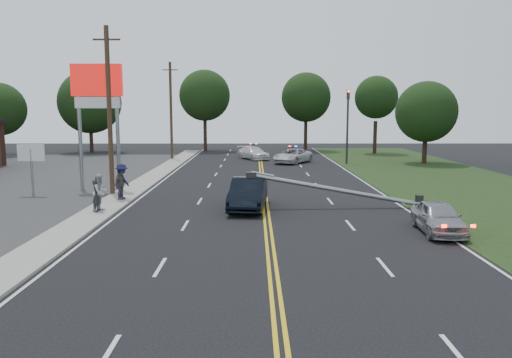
{
  "coord_description": "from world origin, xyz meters",
  "views": [
    {
      "loc": [
        -0.59,
        -17.84,
        5.12
      ],
      "look_at": [
        -0.52,
        6.92,
        1.7
      ],
      "focal_mm": 35.0,
      "sensor_mm": 36.0,
      "label": 1
    }
  ],
  "objects_px": {
    "pylon_sign": "(97,96)",
    "utility_pole_far": "(171,111)",
    "bystander_b": "(100,192)",
    "crashed_sedan": "(248,194)",
    "waiting_sedan": "(438,217)",
    "traffic_signal": "(348,120)",
    "emergency_a": "(293,156)",
    "fallen_streetlight": "(345,191)",
    "bystander_c": "(122,182)",
    "emergency_b": "(253,153)",
    "bystander_a": "(97,196)",
    "small_sign": "(31,157)",
    "bystander_d": "(120,184)",
    "utility_pole_mid": "(109,111)"
  },
  "relations": [
    {
      "from": "utility_pole_mid",
      "to": "waiting_sedan",
      "type": "xyz_separation_m",
      "value": [
        16.33,
        -9.35,
        -4.41
      ]
    },
    {
      "from": "traffic_signal",
      "to": "bystander_c",
      "type": "xyz_separation_m",
      "value": [
        -16.39,
        -19.94,
        -3.08
      ]
    },
    {
      "from": "small_sign",
      "to": "bystander_d",
      "type": "height_order",
      "value": "small_sign"
    },
    {
      "from": "crashed_sedan",
      "to": "emergency_a",
      "type": "relative_size",
      "value": 0.98
    },
    {
      "from": "traffic_signal",
      "to": "bystander_b",
      "type": "xyz_separation_m",
      "value": [
        -16.6,
        -23.26,
        -3.15
      ]
    },
    {
      "from": "waiting_sedan",
      "to": "emergency_b",
      "type": "distance_m",
      "value": 32.78
    },
    {
      "from": "fallen_streetlight",
      "to": "emergency_a",
      "type": "distance_m",
      "value": 22.69
    },
    {
      "from": "emergency_a",
      "to": "bystander_b",
      "type": "bearing_deg",
      "value": -84.85
    },
    {
      "from": "bystander_c",
      "to": "emergency_b",
      "type": "bearing_deg",
      "value": -2.7
    },
    {
      "from": "traffic_signal",
      "to": "emergency_a",
      "type": "xyz_separation_m",
      "value": [
        -5.16,
        0.67,
        -3.51
      ]
    },
    {
      "from": "bystander_a",
      "to": "bystander_c",
      "type": "height_order",
      "value": "bystander_c"
    },
    {
      "from": "bystander_c",
      "to": "bystander_d",
      "type": "distance_m",
      "value": 0.16
    },
    {
      "from": "crashed_sedan",
      "to": "utility_pole_mid",
      "type": "bearing_deg",
      "value": 157.93
    },
    {
      "from": "bystander_b",
      "to": "bystander_c",
      "type": "xyz_separation_m",
      "value": [
        0.21,
        3.32,
        0.08
      ]
    },
    {
      "from": "small_sign",
      "to": "bystander_b",
      "type": "bearing_deg",
      "value": -42.73
    },
    {
      "from": "fallen_streetlight",
      "to": "bystander_a",
      "type": "distance_m",
      "value": 12.71
    },
    {
      "from": "bystander_d",
      "to": "crashed_sedan",
      "type": "bearing_deg",
      "value": -93.2
    },
    {
      "from": "traffic_signal",
      "to": "emergency_b",
      "type": "bearing_deg",
      "value": 153.56
    },
    {
      "from": "crashed_sedan",
      "to": "waiting_sedan",
      "type": "height_order",
      "value": "crashed_sedan"
    },
    {
      "from": "crashed_sedan",
      "to": "waiting_sedan",
      "type": "bearing_deg",
      "value": -27.6
    },
    {
      "from": "traffic_signal",
      "to": "fallen_streetlight",
      "type": "xyz_separation_m",
      "value": [
        -4.11,
        -22.0,
        -3.29
      ]
    },
    {
      "from": "pylon_sign",
      "to": "utility_pole_far",
      "type": "bearing_deg",
      "value": 86.28
    },
    {
      "from": "crashed_sedan",
      "to": "bystander_d",
      "type": "bearing_deg",
      "value": 168.09
    },
    {
      "from": "pylon_sign",
      "to": "bystander_b",
      "type": "xyz_separation_m",
      "value": [
        2.2,
        -7.26,
        -4.95
      ]
    },
    {
      "from": "emergency_b",
      "to": "bystander_b",
      "type": "xyz_separation_m",
      "value": [
        -7.59,
        -27.74,
        0.38
      ]
    },
    {
      "from": "utility_pole_mid",
      "to": "crashed_sedan",
      "type": "bearing_deg",
      "value": -27.01
    },
    {
      "from": "utility_pole_far",
      "to": "pylon_sign",
      "type": "bearing_deg",
      "value": -93.72
    },
    {
      "from": "pylon_sign",
      "to": "utility_pole_mid",
      "type": "relative_size",
      "value": 0.8
    },
    {
      "from": "small_sign",
      "to": "bystander_c",
      "type": "distance_m",
      "value": 6.34
    },
    {
      "from": "emergency_a",
      "to": "bystander_d",
      "type": "xyz_separation_m",
      "value": [
        -11.31,
        -20.69,
        0.32
      ]
    },
    {
      "from": "bystander_b",
      "to": "bystander_c",
      "type": "distance_m",
      "value": 3.33
    },
    {
      "from": "fallen_streetlight",
      "to": "emergency_a",
      "type": "height_order",
      "value": "fallen_streetlight"
    },
    {
      "from": "fallen_streetlight",
      "to": "bystander_d",
      "type": "bearing_deg",
      "value": 170.92
    },
    {
      "from": "traffic_signal",
      "to": "bystander_c",
      "type": "relative_size",
      "value": 3.5
    },
    {
      "from": "crashed_sedan",
      "to": "bystander_b",
      "type": "relative_size",
      "value": 2.64
    },
    {
      "from": "traffic_signal",
      "to": "fallen_streetlight",
      "type": "height_order",
      "value": "traffic_signal"
    },
    {
      "from": "pylon_sign",
      "to": "crashed_sedan",
      "type": "bearing_deg",
      "value": -32.99
    },
    {
      "from": "bystander_b",
      "to": "emergency_b",
      "type": "bearing_deg",
      "value": 8.55
    },
    {
      "from": "traffic_signal",
      "to": "crashed_sedan",
      "type": "relative_size",
      "value": 1.43
    },
    {
      "from": "traffic_signal",
      "to": "bystander_a",
      "type": "relative_size",
      "value": 4.44
    },
    {
      "from": "small_sign",
      "to": "traffic_signal",
      "type": "bearing_deg",
      "value": 38.9
    },
    {
      "from": "fallen_streetlight",
      "to": "emergency_b",
      "type": "xyz_separation_m",
      "value": [
        -4.89,
        26.48,
        -0.25
      ]
    },
    {
      "from": "pylon_sign",
      "to": "small_sign",
      "type": "distance_m",
      "value": 5.45
    },
    {
      "from": "fallen_streetlight",
      "to": "crashed_sedan",
      "type": "xyz_separation_m",
      "value": [
        -5.1,
        -0.22,
        -0.11
      ]
    },
    {
      "from": "fallen_streetlight",
      "to": "crashed_sedan",
      "type": "bearing_deg",
      "value": -177.51
    },
    {
      "from": "emergency_b",
      "to": "bystander_a",
      "type": "xyz_separation_m",
      "value": [
        -7.74,
        -27.85,
        0.25
      ]
    },
    {
      "from": "waiting_sedan",
      "to": "emergency_a",
      "type": "xyz_separation_m",
      "value": [
        -3.99,
        28.02,
        0.02
      ]
    },
    {
      "from": "pylon_sign",
      "to": "emergency_a",
      "type": "xyz_separation_m",
      "value": [
        13.64,
        16.66,
        -5.3
      ]
    },
    {
      "from": "small_sign",
      "to": "emergency_b",
      "type": "distance_m",
      "value": 26.17
    },
    {
      "from": "pylon_sign",
      "to": "fallen_streetlight",
      "type": "relative_size",
      "value": 0.85
    }
  ]
}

